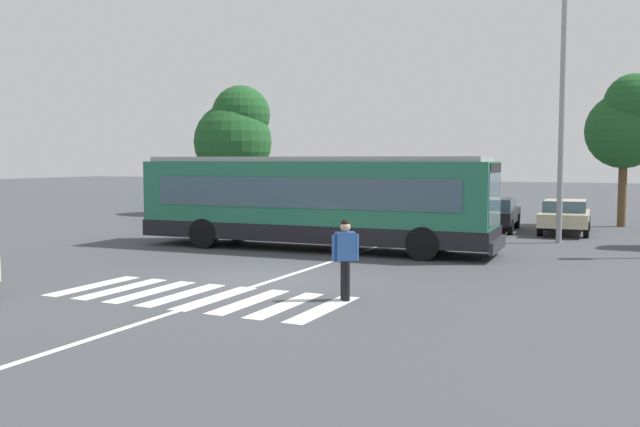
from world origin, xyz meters
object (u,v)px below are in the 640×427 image
Objects in this scene: parked_car_blue at (436,210)px; parked_car_champagne at (565,214)px; parked_car_black at (493,212)px; background_tree_right at (627,123)px; twin_arm_street_lamp at (563,83)px; background_tree_left at (235,134)px; city_transit_bus at (314,201)px; pedestrian_crossing_street at (345,255)px; parked_car_red at (374,209)px.

parked_car_champagne is at bearing 0.37° from parked_car_blue.
background_tree_right is (4.89, 4.07, 3.80)m from parked_car_black.
twin_arm_street_lamp is 18.88m from background_tree_left.
city_transit_bus reaches higher than parked_car_blue.
parked_car_champagne is at bearing 80.32° from pedestrian_crossing_street.
pedestrian_crossing_street is 0.26× the size of background_tree_right.
twin_arm_street_lamp reaches higher than pedestrian_crossing_street.
parked_car_black is at bearing -3.08° from parked_car_blue.
parked_car_champagne is (2.82, 0.17, 0.00)m from parked_car_black.
twin_arm_street_lamp reaches higher than background_tree_right.
background_tree_left is (-17.48, 3.14, 3.59)m from parked_car_champagne.
background_tree_left is 1.05× the size of background_tree_right.
parked_car_black is 0.69× the size of background_tree_right.
background_tree_left reaches higher than parked_car_champagne.
parked_car_champagne is (8.11, 0.22, 0.00)m from parked_car_red.
parked_car_black is at bearing 90.28° from pedestrian_crossing_street.
background_tree_right is at bearing 28.06° from parked_car_blue.
background_tree_left is at bearing 167.30° from parked_car_black.
pedestrian_crossing_street is 15.88m from parked_car_black.
background_tree_left is at bearing 165.39° from parked_car_blue.
background_tree_left is at bearing 169.83° from parked_car_champagne.
parked_car_black is at bearing 132.02° from twin_arm_street_lamp.
city_transit_bus is 8.42m from pedestrian_crossing_street.
background_tree_right reaches higher than parked_car_blue.
parked_car_blue is at bearing 3.84° from parked_car_red.
pedestrian_crossing_street is 0.37× the size of parked_car_blue.
pedestrian_crossing_street reaches higher than parked_car_champagne.
background_tree_right is (1.91, 7.37, -1.08)m from twin_arm_street_lamp.
twin_arm_street_lamp reaches higher than parked_car_black.
parked_car_blue is 8.09m from twin_arm_street_lamp.
pedestrian_crossing_street is at bearing -102.96° from twin_arm_street_lamp.
parked_car_red and parked_car_blue have the same top height.
city_transit_bus is at bearing -115.67° from parked_car_black.
pedestrian_crossing_street is 16.71m from parked_car_red.
parked_car_blue is 0.66× the size of background_tree_left.
background_tree_right is at bearing 76.45° from pedestrian_crossing_street.
city_transit_bus is 1.30× the size of twin_arm_street_lamp.
parked_car_champagne is 0.69× the size of background_tree_right.
parked_car_red and parked_car_black have the same top height.
parked_car_red is at bearing -179.42° from parked_car_black.
pedestrian_crossing_street is 0.37× the size of parked_car_champagne.
twin_arm_street_lamp is 1.39× the size of background_tree_right.
city_transit_bus is at bearing -100.64° from parked_car_blue.
background_tree_right is at bearing 2.23° from background_tree_left.
background_tree_left is (-12.17, 3.17, 3.59)m from parked_car_blue.
pedestrian_crossing_street is 0.19× the size of twin_arm_street_lamp.
city_transit_bus is at bearing -143.25° from twin_arm_street_lamp.
background_tree_left is (-9.37, 3.36, 3.59)m from parked_car_red.
parked_car_red is 0.98× the size of parked_car_black.
city_transit_bus is 6.99× the size of pedestrian_crossing_street.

